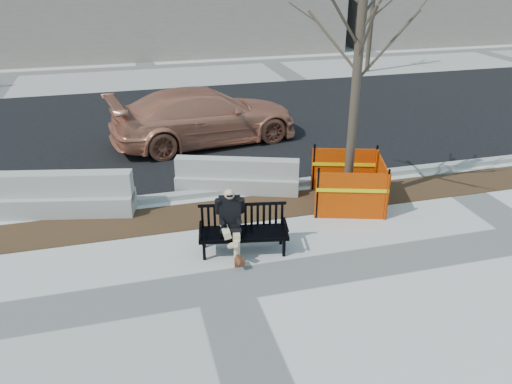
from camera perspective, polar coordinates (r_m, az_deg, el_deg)
ground at (r=8.69m, az=-3.72°, el=-10.40°), size 120.00×120.00×0.00m
mulch_strip at (r=10.88m, az=-6.48°, el=-2.60°), size 40.00×1.20×0.02m
asphalt_street at (r=16.59m, az=-9.88°, el=7.12°), size 60.00×10.40×0.01m
curb at (r=11.70m, az=-7.22°, el=-0.26°), size 60.00×0.25×0.12m
bench at (r=9.57m, az=-1.40°, el=-6.67°), size 1.75×0.88×0.89m
seated_man at (r=9.60m, az=-2.82°, el=-6.59°), size 0.67×0.95×1.22m
tree_fence at (r=11.49m, az=10.05°, el=-1.27°), size 2.84×2.84×5.65m
sedan at (r=15.16m, az=-5.57°, el=5.63°), size 5.72×3.07×1.58m
jersey_barrier_left at (r=11.70m, az=-21.32°, el=-2.22°), size 3.36×1.35×0.94m
jersey_barrier_right at (r=11.92m, az=-2.10°, el=0.13°), size 2.87×1.49×0.81m
far_tree_right at (r=25.14m, az=12.29°, el=13.07°), size 2.88×2.88×6.11m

